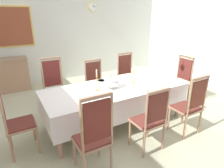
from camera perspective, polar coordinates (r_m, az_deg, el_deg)
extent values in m
cube|color=#BABC9A|center=(3.97, 0.37, -10.83)|extent=(7.06, 6.16, 0.04)
cube|color=silver|center=(6.30, -14.70, 15.64)|extent=(7.06, 0.08, 3.18)
cylinder|color=#A97962|center=(2.95, -15.58, -15.05)|extent=(0.07, 0.07, 0.72)
cylinder|color=#A67D59|center=(4.15, 19.23, -4.68)|extent=(0.07, 0.07, 0.72)
cylinder|color=tan|center=(3.70, -19.24, -7.82)|extent=(0.07, 0.07, 0.72)
cylinder|color=tan|center=(4.71, 11.27, -0.91)|extent=(0.07, 0.07, 0.72)
cube|color=#A67F63|center=(3.58, 1.24, -1.94)|extent=(2.54, 0.96, 0.08)
cube|color=tan|center=(3.56, 1.25, -1.12)|extent=(2.66, 1.08, 0.03)
cube|color=white|center=(3.55, 1.25, -0.86)|extent=(2.68, 1.10, 0.00)
cube|color=white|center=(3.23, 6.27, -7.46)|extent=(2.68, 0.00, 0.43)
cube|color=white|center=(4.07, -2.75, -1.33)|extent=(2.68, 0.00, 0.43)
cube|color=white|center=(3.22, -19.74, -8.73)|extent=(0.00, 1.10, 0.43)
cube|color=white|center=(4.43, 16.14, -0.32)|extent=(0.00, 1.10, 0.43)
cylinder|color=#A67D5D|center=(2.86, -11.14, -19.37)|extent=(0.04, 0.04, 0.45)
cylinder|color=#A37A61|center=(2.97, -3.90, -17.30)|extent=(0.04, 0.04, 0.45)
cylinder|color=#A17C69|center=(2.72, -0.26, -21.34)|extent=(0.04, 0.04, 0.45)
cube|color=tan|center=(2.63, -6.06, -16.47)|extent=(0.44, 0.42, 0.03)
cube|color=brown|center=(2.61, -6.08, -16.04)|extent=(0.40, 0.38, 0.02)
cylinder|color=tan|center=(2.22, -9.03, -13.03)|extent=(0.03, 0.03, 0.69)
cylinder|color=tan|center=(2.36, -0.05, -10.56)|extent=(0.03, 0.03, 0.69)
cube|color=maroon|center=(2.26, -4.41, -11.05)|extent=(0.34, 0.02, 0.52)
cube|color=tan|center=(2.12, -4.63, -3.87)|extent=(0.40, 0.04, 0.04)
cylinder|color=#A07767|center=(4.09, -12.74, -6.49)|extent=(0.04, 0.04, 0.45)
cylinder|color=tan|center=(4.01, -17.94, -7.57)|extent=(0.04, 0.04, 0.45)
cylinder|color=tan|center=(4.40, -14.20, -4.62)|extent=(0.04, 0.04, 0.45)
cylinder|color=tan|center=(4.33, -19.03, -5.57)|extent=(0.04, 0.04, 0.45)
cube|color=tan|center=(4.11, -16.30, -3.04)|extent=(0.44, 0.42, 0.03)
cube|color=brown|center=(4.10, -16.33, -2.72)|extent=(0.40, 0.38, 0.02)
cylinder|color=tan|center=(4.20, -14.88, 2.99)|extent=(0.03, 0.03, 0.71)
cylinder|color=#A1895A|center=(4.12, -20.08, 2.10)|extent=(0.03, 0.03, 0.71)
cube|color=maroon|center=(4.15, -17.51, 3.02)|extent=(0.34, 0.02, 0.54)
cube|color=tan|center=(4.07, -17.98, 7.32)|extent=(0.40, 0.04, 0.04)
cylinder|color=#A67B59|center=(3.20, 5.34, -14.21)|extent=(0.04, 0.04, 0.45)
cylinder|color=#A7815A|center=(3.40, 10.71, -12.21)|extent=(0.04, 0.04, 0.45)
cylinder|color=tan|center=(2.97, 9.54, -17.49)|extent=(0.04, 0.04, 0.45)
cylinder|color=#A67967|center=(3.19, 15.03, -15.03)|extent=(0.04, 0.04, 0.45)
cube|color=tan|center=(3.05, 10.45, -10.99)|extent=(0.44, 0.42, 0.03)
cube|color=brown|center=(3.04, 10.48, -10.60)|extent=(0.40, 0.38, 0.02)
cylinder|color=tan|center=(2.67, 10.25, -8.55)|extent=(0.03, 0.03, 0.56)
cylinder|color=tan|center=(2.92, 16.18, -6.48)|extent=(0.03, 0.03, 0.56)
cube|color=brown|center=(2.78, 13.40, -6.96)|extent=(0.34, 0.02, 0.43)
cube|color=tan|center=(2.67, 13.84, -2.12)|extent=(0.40, 0.04, 0.04)
cylinder|color=tan|center=(4.41, -1.12, -3.89)|extent=(0.04, 0.04, 0.45)
cylinder|color=tan|center=(4.26, -5.61, -4.92)|extent=(0.04, 0.04, 0.45)
cylinder|color=tan|center=(4.71, -3.25, -2.33)|extent=(0.04, 0.04, 0.45)
cylinder|color=tan|center=(4.56, -7.51, -3.24)|extent=(0.04, 0.04, 0.45)
cube|color=tan|center=(4.39, -4.45, -0.72)|extent=(0.44, 0.42, 0.03)
cube|color=brown|center=(4.38, -4.46, -0.42)|extent=(0.40, 0.38, 0.02)
cylinder|color=#A57B65|center=(4.54, -3.39, 3.91)|extent=(0.03, 0.03, 0.56)
cylinder|color=tan|center=(4.39, -7.94, 3.16)|extent=(0.03, 0.03, 0.56)
cube|color=brown|center=(4.45, -5.64, 3.89)|extent=(0.34, 0.02, 0.42)
cube|color=tan|center=(4.39, -5.75, 7.04)|extent=(0.40, 0.04, 0.04)
cylinder|color=#A5776A|center=(3.71, 16.63, -9.83)|extent=(0.04, 0.04, 0.45)
cylinder|color=tan|center=(3.97, 20.48, -8.22)|extent=(0.04, 0.04, 0.45)
cylinder|color=tan|center=(3.51, 20.92, -12.18)|extent=(0.04, 0.04, 0.45)
cylinder|color=#A1855F|center=(3.79, 24.66, -10.27)|extent=(0.04, 0.04, 0.45)
cube|color=tan|center=(3.63, 21.15, -6.81)|extent=(0.44, 0.42, 0.03)
cube|color=brown|center=(3.62, 21.20, -6.46)|extent=(0.40, 0.38, 0.02)
cylinder|color=#9F8560|center=(3.25, 22.21, -3.96)|extent=(0.03, 0.03, 0.61)
cylinder|color=tan|center=(3.55, 26.13, -2.53)|extent=(0.03, 0.03, 0.61)
cube|color=brown|center=(3.39, 24.33, -2.74)|extent=(0.34, 0.02, 0.46)
cube|color=tan|center=(3.30, 25.01, 1.63)|extent=(0.40, 0.04, 0.04)
cylinder|color=tan|center=(4.86, 7.92, -1.74)|extent=(0.04, 0.04, 0.45)
cylinder|color=#AD7959|center=(4.65, 4.21, -2.63)|extent=(0.04, 0.04, 0.45)
cylinder|color=#A57E5A|center=(5.13, 5.47, -0.44)|extent=(0.04, 0.04, 0.45)
cylinder|color=#A8796B|center=(4.93, 1.87, -1.23)|extent=(0.04, 0.04, 0.45)
cube|color=tan|center=(4.81, 4.96, 1.16)|extent=(0.44, 0.42, 0.03)
cube|color=brown|center=(4.80, 4.97, 1.44)|extent=(0.40, 0.38, 0.02)
cylinder|color=#AD785A|center=(4.97, 5.67, 5.71)|extent=(0.03, 0.03, 0.63)
cylinder|color=tan|center=(4.76, 1.83, 5.15)|extent=(0.03, 0.03, 0.63)
cube|color=brown|center=(4.85, 3.80, 5.80)|extent=(0.34, 0.02, 0.48)
cube|color=tan|center=(4.79, 3.88, 9.08)|extent=(0.40, 0.04, 0.04)
cylinder|color=tan|center=(3.52, -22.33, -12.29)|extent=(0.04, 0.04, 0.45)
cylinder|color=tan|center=(3.20, -21.22, -15.64)|extent=(0.04, 0.04, 0.45)
cylinder|color=tan|center=(3.52, -28.24, -13.35)|extent=(0.04, 0.04, 0.45)
cylinder|color=tan|center=(3.20, -27.83, -16.84)|extent=(0.04, 0.04, 0.45)
cube|color=tan|center=(3.23, -25.54, -10.95)|extent=(0.42, 0.44, 0.03)
cube|color=brown|center=(3.22, -25.61, -10.58)|extent=(0.38, 0.40, 0.02)
cylinder|color=#A07B5E|center=(3.26, -30.14, -4.49)|extent=(0.03, 0.03, 0.69)
cylinder|color=tan|center=(2.90, -29.93, -7.37)|extent=(0.03, 0.03, 0.69)
cube|color=brown|center=(3.06, -30.15, -5.27)|extent=(0.02, 0.34, 0.52)
cylinder|color=tan|center=(4.54, 18.86, -4.36)|extent=(0.04, 0.04, 0.45)
cylinder|color=tan|center=(4.77, 15.49, -2.78)|extent=(0.04, 0.04, 0.45)
cylinder|color=tan|center=(4.80, 21.73, -3.37)|extent=(0.04, 0.04, 0.45)
cylinder|color=tan|center=(5.02, 18.40, -1.92)|extent=(0.04, 0.04, 0.45)
cube|color=tan|center=(4.69, 18.94, -0.40)|extent=(0.42, 0.44, 0.03)
cube|color=brown|center=(4.68, 18.98, -0.12)|extent=(0.38, 0.40, 0.02)
cylinder|color=#A47761|center=(4.62, 22.76, 3.12)|extent=(0.03, 0.03, 0.63)
cylinder|color=#A97763|center=(4.85, 19.17, 4.35)|extent=(0.03, 0.03, 0.63)
cube|color=maroon|center=(4.72, 20.97, 4.12)|extent=(0.02, 0.34, 0.48)
cube|color=tan|center=(4.66, 21.41, 7.49)|extent=(0.04, 0.40, 0.04)
cylinder|color=white|center=(3.50, -0.17, -0.98)|extent=(0.17, 0.17, 0.02)
ellipsoid|color=white|center=(3.47, -0.17, 0.22)|extent=(0.30, 0.30, 0.14)
ellipsoid|color=white|center=(3.44, -0.18, 1.45)|extent=(0.27, 0.27, 0.11)
sphere|color=#4B745B|center=(3.43, -0.18, 2.37)|extent=(0.03, 0.03, 0.03)
cylinder|color=gold|center=(3.37, -4.47, -1.91)|extent=(0.07, 0.07, 0.02)
cylinder|color=gold|center=(3.32, -4.53, 0.29)|extent=(0.02, 0.02, 0.26)
cone|color=gold|center=(3.28, -4.60, 2.52)|extent=(0.04, 0.04, 0.02)
cylinder|color=silver|center=(3.26, -4.63, 3.52)|extent=(0.02, 0.02, 0.10)
cylinder|color=gold|center=(3.75, 6.39, 0.37)|extent=(0.07, 0.07, 0.02)
cylinder|color=gold|center=(3.71, 6.47, 2.34)|extent=(0.02, 0.02, 0.26)
cone|color=gold|center=(3.67, 6.55, 4.32)|extent=(0.04, 0.04, 0.02)
cylinder|color=silver|center=(3.66, 6.58, 5.23)|extent=(0.02, 0.02, 0.10)
cylinder|color=white|center=(3.40, 9.36, -1.74)|extent=(0.16, 0.16, 0.03)
cylinder|color=white|center=(3.40, 9.36, -1.66)|extent=(0.13, 0.13, 0.02)
torus|color=#4B745B|center=(3.40, 9.37, -1.52)|extent=(0.16, 0.16, 0.01)
cylinder|color=white|center=(3.79, -3.08, 0.84)|extent=(0.19, 0.19, 0.04)
cylinder|color=white|center=(3.79, -3.08, 0.92)|extent=(0.16, 0.16, 0.03)
torus|color=#4B745B|center=(3.78, -3.09, 1.07)|extent=(0.18, 0.18, 0.01)
cube|color=gold|center=(3.45, 11.14, -1.78)|extent=(0.01, 0.14, 0.00)
ellipsoid|color=gold|center=(3.51, 10.25, -1.31)|extent=(0.03, 0.05, 0.01)
cube|color=gold|center=(3.72, -4.43, 0.17)|extent=(0.04, 0.14, 0.00)
ellipsoid|color=gold|center=(3.78, -5.26, 0.51)|extent=(0.03, 0.05, 0.01)
cube|color=tan|center=(5.95, -30.34, 1.90)|extent=(1.40, 0.44, 0.88)
cube|color=tan|center=(6.16, -27.19, 3.02)|extent=(0.59, 0.01, 0.70)
cylinder|color=#D1B251|center=(6.59, -5.74, 21.97)|extent=(0.29, 0.05, 0.29)
cylinder|color=white|center=(6.56, -5.63, 21.98)|extent=(0.26, 0.01, 0.26)
cube|color=black|center=(6.56, -5.62, 22.26)|extent=(0.01, 0.00, 0.07)
cube|color=black|center=(6.58, -5.28, 21.98)|extent=(0.10, 0.00, 0.01)
cube|color=#D1B251|center=(6.00, -28.34, 14.79)|extent=(1.18, 0.04, 1.07)
cube|color=brown|center=(5.98, -28.33, 14.78)|extent=(1.10, 0.01, 0.99)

